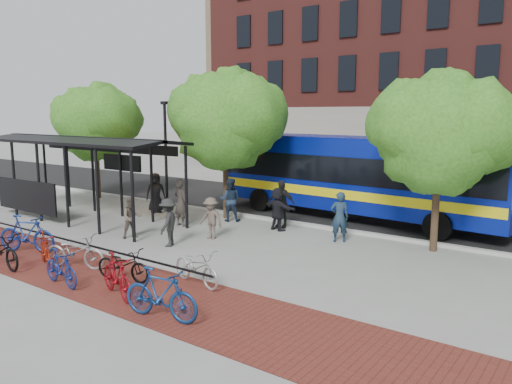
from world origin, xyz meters
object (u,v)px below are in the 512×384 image
Objects in this scene: tree_a at (97,119)px; bike_6 at (75,251)px; bus_shelter at (78,150)px; tree_b at (228,116)px; pedestrian_4 at (281,204)px; pedestrian_9 at (168,222)px; pedestrian_3 at (211,218)px; bike_7 at (61,268)px; tree_c at (443,129)px; pedestrian_7 at (340,217)px; pedestrian_2 at (230,200)px; lamp_post_left at (166,151)px; bike_3 at (27,234)px; bike_4 at (1,250)px; pedestrian_8 at (132,218)px; bike_9 at (117,276)px; bike_11 at (161,294)px; pedestrian_0 at (156,193)px; pedestrian_5 at (278,209)px; bike_10 at (197,267)px; bike_5 at (45,250)px; pedestrian_1 at (181,203)px; bike_8 at (123,264)px; bus at (356,172)px.

bike_6 is at bearing -39.88° from tree_a.
tree_b is at bearing 36.21° from bus_shelter.
pedestrian_4 reaches higher than pedestrian_9.
bike_7 is at bearing -89.78° from pedestrian_3.
tree_c reaches higher than pedestrian_7.
pedestrian_3 is at bearing 84.36° from pedestrian_2.
bike_7 is at bearing -58.01° from lamp_post_left.
pedestrian_9 is (0.42, 3.40, 0.32)m from bike_6.
bike_4 is at bearing -167.06° from bike_3.
bike_4 is 1.35× the size of pedestrian_8.
bike_9 is 0.93× the size of bike_11.
pedestrian_7 is (2.01, 8.20, 0.36)m from bike_9.
bike_4 is at bearing -125.64° from pedestrian_0.
pedestrian_5 is (-5.97, -0.64, -3.21)m from tree_c.
lamp_post_left is 11.79m from bike_10.
bike_5 is at bearing -90.02° from tree_b.
bike_11 is 8.53m from pedestrian_7.
bike_9 is 9.24m from pedestrian_2.
pedestrian_8 is (8.40, -4.85, -3.47)m from tree_a.
pedestrian_5 is at bearing 7.94° from bike_11.
tree_c is 3.01× the size of bike_11.
bike_6 is at bearing 61.30° from pedestrian_2.
bike_6 is (4.97, -8.50, -2.23)m from lamp_post_left.
bike_8 is at bearing 125.64° from pedestrian_1.
bike_5 is 0.94× the size of pedestrian_0.
bike_4 is 10.10m from pedestrian_4.
pedestrian_9 is (2.25, 4.65, 0.30)m from bike_4.
bus is 7.86× the size of pedestrian_5.
pedestrian_5 is (2.15, 7.62, 0.33)m from bike_6.
tree_c is (14.22, 3.83, 1.06)m from bus_shelter.
tree_b is 3.98× the size of bike_7.
bike_7 is (6.01, -9.63, -2.26)m from lamp_post_left.
bike_7 is 0.96× the size of pedestrian_5.
bus is 6.46× the size of bike_4.
bike_4 is (3.15, -9.75, -2.20)m from lamp_post_left.
tree_b is 3.09× the size of bike_3.
bike_7 is (2.87, 0.13, -0.05)m from bike_4.
tree_b is at bearing 40.85° from bike_9.
bike_11 is at bearing -44.36° from lamp_post_left.
bike_7 is 1.06× the size of pedestrian_3.
bike_7 is 9.28m from pedestrian_4.
bike_9 is at bearing 163.18° from bike_10.
pedestrian_1 is at bearing 28.35° from bike_5.
bike_10 is at bearing 46.99° from pedestrian_7.
bus_shelter is 6.93m from pedestrian_2.
tree_b is 3.75× the size of bike_5.
bike_5 reaches higher than bike_8.
pedestrian_8 is (-0.60, 3.82, 0.25)m from bike_5.
tree_c reaches higher than bike_3.
pedestrian_8 is (-0.61, -4.85, -3.69)m from tree_b.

